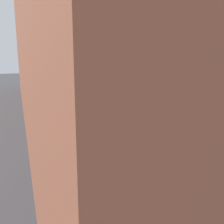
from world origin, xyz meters
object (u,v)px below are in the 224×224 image
(pedestrian_crossing_street, at_px, (100,92))
(bicycle_by_door, at_px, (93,148))
(bicycle_leaning_wall, at_px, (101,161))
(street_lamp, at_px, (103,39))
(bicycle_under_window, at_px, (86,139))
(pedestrian_by_facade, at_px, (102,103))
(city_bus, at_px, (142,66))

(pedestrian_crossing_street, bearing_deg, bicycle_by_door, 161.45)
(bicycle_by_door, bearing_deg, pedestrian_crossing_street, -18.55)
(bicycle_leaning_wall, distance_m, street_lamp, 8.25)
(bicycle_leaning_wall, height_order, bicycle_by_door, same)
(bicycle_under_window, height_order, street_lamp, street_lamp)
(bicycle_leaning_wall, xyz_separation_m, bicycle_by_door, (0.80, -0.05, 0.00))
(bicycle_leaning_wall, distance_m, pedestrian_by_facade, 3.69)
(pedestrian_crossing_street, bearing_deg, bicycle_under_window, 158.81)
(street_lamp, bearing_deg, bicycle_under_window, 158.11)
(bicycle_by_door, bearing_deg, bicycle_under_window, 0.03)
(bicycle_by_door, relative_size, city_bus, 0.17)
(bicycle_leaning_wall, distance_m, city_bus, 11.57)
(pedestrian_crossing_street, bearing_deg, street_lamp, -24.08)
(bicycle_leaning_wall, xyz_separation_m, pedestrian_by_facade, (3.47, -1.12, 0.57))
(pedestrian_by_facade, relative_size, street_lamp, 0.29)
(bicycle_leaning_wall, relative_size, city_bus, 0.17)
(bicycle_leaning_wall, xyz_separation_m, street_lamp, (7.36, -2.41, 2.84))
(city_bus, height_order, pedestrian_by_facade, city_bus)
(pedestrian_crossing_street, height_order, street_lamp, street_lamp)
(pedestrian_crossing_street, distance_m, street_lamp, 2.76)
(pedestrian_by_facade, bearing_deg, bicycle_leaning_wall, 162.07)
(city_bus, relative_size, pedestrian_by_facade, 6.76)
(bicycle_by_door, xyz_separation_m, bicycle_under_window, (0.69, 0.00, 0.00))
(bicycle_by_door, distance_m, city_bus, 10.86)
(bicycle_by_door, relative_size, pedestrian_by_facade, 1.12)
(bicycle_leaning_wall, height_order, bicycle_under_window, same)
(bicycle_by_door, xyz_separation_m, pedestrian_crossing_street, (5.17, -1.73, 0.54))
(city_bus, xyz_separation_m, pedestrian_by_facade, (-6.50, 4.58, -0.84))
(city_bus, bearing_deg, bicycle_by_door, 148.32)
(pedestrian_by_facade, distance_m, street_lamp, 4.69)
(pedestrian_crossing_street, bearing_deg, city_bus, -44.45)
(pedestrian_crossing_street, relative_size, pedestrian_by_facade, 0.97)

